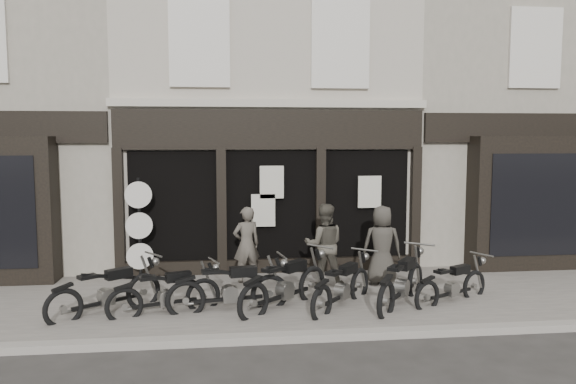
{
  "coord_description": "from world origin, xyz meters",
  "views": [
    {
      "loc": [
        -1.08,
        -9.98,
        3.32
      ],
      "look_at": [
        0.24,
        1.6,
        2.14
      ],
      "focal_mm": 35.0,
      "sensor_mm": 36.0,
      "label": 1
    }
  ],
  "objects": [
    {
      "name": "ground_plane",
      "position": [
        0.0,
        0.0,
        0.0
      ],
      "size": [
        90.0,
        90.0,
        0.0
      ],
      "primitive_type": "plane",
      "color": "#2D2B28",
      "rests_on": "ground"
    },
    {
      "name": "pavement",
      "position": [
        0.0,
        0.9,
        0.06
      ],
      "size": [
        30.0,
        4.2,
        0.12
      ],
      "primitive_type": "cube",
      "color": "#625C56",
      "rests_on": "ground_plane"
    },
    {
      "name": "kerb",
      "position": [
        0.0,
        -1.25,
        0.07
      ],
      "size": [
        30.0,
        0.25,
        0.13
      ],
      "primitive_type": "cube",
      "color": "gray",
      "rests_on": "ground_plane"
    },
    {
      "name": "central_building",
      "position": [
        0.0,
        5.95,
        4.08
      ],
      "size": [
        7.3,
        6.22,
        8.34
      ],
      "color": "#ADA495",
      "rests_on": "ground"
    },
    {
      "name": "neighbour_left",
      "position": [
        -6.35,
        5.9,
        4.04
      ],
      "size": [
        5.6,
        6.73,
        8.34
      ],
      "color": "gray",
      "rests_on": "ground"
    },
    {
      "name": "neighbour_right",
      "position": [
        6.35,
        5.9,
        4.04
      ],
      "size": [
        5.6,
        6.73,
        8.34
      ],
      "color": "gray",
      "rests_on": "ground"
    },
    {
      "name": "motorcycle_0",
      "position": [
        -3.22,
        0.26,
        0.43
      ],
      "size": [
        1.92,
        1.56,
        1.07
      ],
      "rotation": [
        0.0,
        0.0,
        0.64
      ],
      "color": "black",
      "rests_on": "ground"
    },
    {
      "name": "motorcycle_1",
      "position": [
        -2.15,
        0.13,
        0.4
      ],
      "size": [
        2.02,
        0.99,
        1.01
      ],
      "rotation": [
        0.0,
        0.0,
        0.34
      ],
      "color": "black",
      "rests_on": "ground"
    },
    {
      "name": "motorcycle_2",
      "position": [
        -1.0,
        0.16,
        0.44
      ],
      "size": [
        2.28,
        0.73,
        1.1
      ],
      "rotation": [
        0.0,
        0.0,
        0.17
      ],
      "color": "black",
      "rests_on": "ground"
    },
    {
      "name": "motorcycle_3",
      "position": [
        0.03,
        0.24,
        0.45
      ],
      "size": [
        1.95,
        1.78,
        1.14
      ],
      "rotation": [
        0.0,
        0.0,
        0.72
      ],
      "color": "black",
      "rests_on": "ground"
    },
    {
      "name": "motorcycle_4",
      "position": [
        1.11,
        0.17,
        0.42
      ],
      "size": [
        1.61,
        1.82,
        1.05
      ],
      "rotation": [
        0.0,
        0.0,
        0.87
      ],
      "color": "black",
      "rests_on": "ground"
    },
    {
      "name": "motorcycle_5",
      "position": [
        2.27,
        0.18,
        0.45
      ],
      "size": [
        1.65,
        2.0,
        1.12
      ],
      "rotation": [
        0.0,
        0.0,
        0.92
      ],
      "color": "black",
      "rests_on": "ground"
    },
    {
      "name": "motorcycle_6",
      "position": [
        3.28,
        0.2,
        0.38
      ],
      "size": [
        1.84,
        1.17,
        0.96
      ],
      "rotation": [
        0.0,
        0.0,
        0.49
      ],
      "color": "black",
      "rests_on": "ground"
    },
    {
      "name": "man_left",
      "position": [
        -0.62,
        2.1,
        0.95
      ],
      "size": [
        0.69,
        0.55,
        1.66
      ],
      "primitive_type": "imported",
      "rotation": [
        0.0,
        0.0,
        3.42
      ],
      "color": "#4D473F",
      "rests_on": "pavement"
    },
    {
      "name": "man_centre",
      "position": [
        1.02,
        1.64,
        1.0
      ],
      "size": [
        0.92,
        0.75,
        1.76
      ],
      "primitive_type": "imported",
      "rotation": [
        0.0,
        0.0,
        3.04
      ],
      "color": "#48433A",
      "rests_on": "pavement"
    },
    {
      "name": "man_right",
      "position": [
        2.27,
        1.6,
        0.97
      ],
      "size": [
        0.9,
        0.65,
        1.71
      ],
      "primitive_type": "imported",
      "rotation": [
        0.0,
        0.0,
        3.0
      ],
      "color": "#38352F",
      "rests_on": "pavement"
    },
    {
      "name": "advert_sign_post",
      "position": [
        -2.94,
        2.43,
        1.17
      ],
      "size": [
        0.58,
        0.38,
        2.4
      ],
      "rotation": [
        0.0,
        0.0,
        0.26
      ],
      "color": "black",
      "rests_on": "ground"
    }
  ]
}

